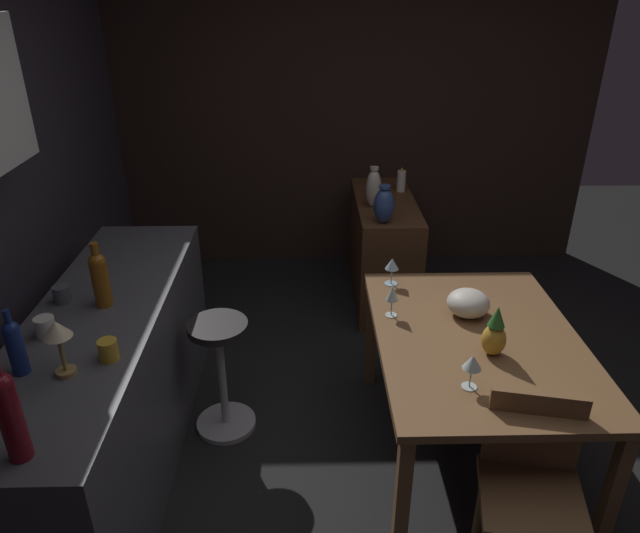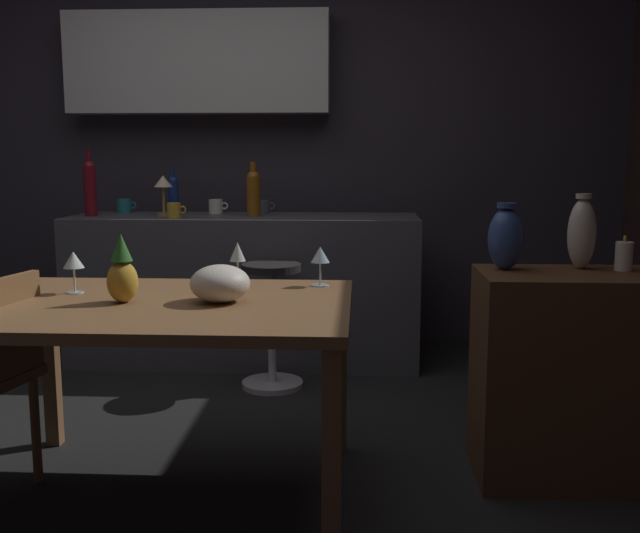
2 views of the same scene
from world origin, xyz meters
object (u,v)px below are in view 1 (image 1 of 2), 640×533
(dining_table, at_px, (476,350))
(vase_ceramic_blue, at_px, (384,205))
(chair_near_window, at_px, (531,484))
(wine_bottle_ruby, at_px, (9,413))
(pillar_candle_short, at_px, (377,192))
(sideboard_cabinet, at_px, (383,250))
(counter_lamp, at_px, (58,336))
(wine_bottle_amber, at_px, (100,277))
(wine_glass_right, at_px, (392,265))
(wine_glass_left, at_px, (472,363))
(wine_glass_center, at_px, (392,294))
(cup_slate, at_px, (62,294))
(fruit_bowl, at_px, (468,303))
(cup_white, at_px, (45,327))
(pillar_candle_tall, at_px, (401,181))
(cup_mustard, at_px, (108,350))
(pineapple_centerpiece, at_px, (495,334))
(wine_bottle_cobalt, at_px, (15,345))
(bar_stool, at_px, (222,373))
(vase_ceramic_ivory, at_px, (374,188))

(dining_table, distance_m, vase_ceramic_blue, 1.35)
(chair_near_window, bearing_deg, dining_table, 5.31)
(wine_bottle_ruby, distance_m, pillar_candle_short, 3.03)
(sideboard_cabinet, relative_size, counter_lamp, 4.52)
(wine_bottle_amber, relative_size, vase_ceramic_blue, 1.23)
(wine_glass_right, height_order, wine_bottle_ruby, wine_bottle_ruby)
(wine_glass_left, xyz_separation_m, wine_glass_center, (0.59, 0.25, 0.00))
(wine_glass_right, bearing_deg, chair_near_window, -161.21)
(wine_bottle_amber, bearing_deg, cup_slate, 80.89)
(fruit_bowl, bearing_deg, wine_bottle_ruby, 122.42)
(wine_glass_right, relative_size, cup_white, 1.33)
(wine_glass_left, height_order, pillar_candle_tall, pillar_candle_tall)
(sideboard_cabinet, bearing_deg, cup_mustard, 146.27)
(chair_near_window, height_order, wine_glass_left, wine_glass_left)
(fruit_bowl, bearing_deg, dining_table, -178.75)
(pineapple_centerpiece, bearing_deg, wine_glass_center, 50.43)
(sideboard_cabinet, height_order, vase_ceramic_blue, vase_ceramic_blue)
(sideboard_cabinet, distance_m, pillar_candle_short, 0.47)
(sideboard_cabinet, xyz_separation_m, wine_glass_center, (-1.52, 0.16, 0.46))
(wine_glass_center, xyz_separation_m, wine_bottle_cobalt, (-0.66, 1.56, 0.16))
(chair_near_window, xyz_separation_m, wine_bottle_cobalt, (0.22, 2.02, 0.55))
(wine_glass_center, bearing_deg, pillar_candle_tall, -9.89)
(wine_glass_left, bearing_deg, wine_glass_center, 23.23)
(fruit_bowl, relative_size, wine_bottle_cobalt, 0.76)
(dining_table, bearing_deg, counter_lamp, 104.78)
(wine_glass_center, distance_m, wine_bottle_amber, 1.42)
(pillar_candle_tall, bearing_deg, cup_white, 138.56)
(pineapple_centerpiece, bearing_deg, pillar_candle_short, 10.00)
(dining_table, height_order, cup_white, cup_white)
(wine_bottle_cobalt, bearing_deg, pillar_candle_short, -36.98)
(pineapple_centerpiece, relative_size, fruit_bowl, 1.15)
(counter_lamp, relative_size, pillar_candle_short, 1.75)
(pillar_candle_tall, bearing_deg, wine_glass_left, 178.86)
(pineapple_centerpiece, relative_size, pillar_candle_tall, 1.34)
(wine_bottle_amber, relative_size, pillar_candle_tall, 1.72)
(wine_glass_center, bearing_deg, pillar_candle_short, -3.37)
(sideboard_cabinet, height_order, wine_glass_left, wine_glass_left)
(cup_mustard, bearing_deg, wine_glass_left, -90.56)
(wine_bottle_ruby, relative_size, cup_mustard, 3.46)
(pineapple_centerpiece, height_order, cup_slate, pineapple_centerpiece)
(cup_mustard, bearing_deg, fruit_bowl, -70.54)
(bar_stool, height_order, pineapple_centerpiece, pineapple_centerpiece)
(chair_near_window, distance_m, vase_ceramic_ivory, 2.35)
(counter_lamp, distance_m, pillar_candle_short, 2.66)
(vase_ceramic_ivory, bearing_deg, pillar_candle_short, -15.90)
(wine_glass_center, distance_m, pillar_candle_short, 1.54)
(wine_glass_left, bearing_deg, wine_bottle_amber, 74.52)
(sideboard_cabinet, distance_m, counter_lamp, 2.77)
(wine_glass_right, bearing_deg, fruit_bowl, -134.58)
(dining_table, relative_size, pillar_candle_tall, 7.24)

